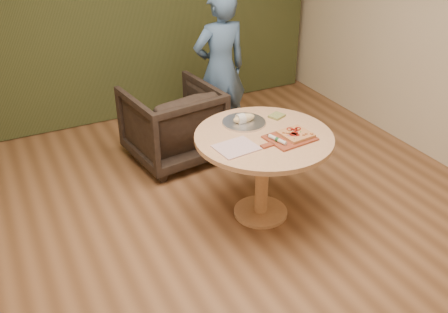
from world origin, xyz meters
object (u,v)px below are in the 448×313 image
at_px(pizza_paddle, 289,138).
at_px(person_standing, 220,69).
at_px(cutlery_roll, 277,140).
at_px(armchair, 172,120).
at_px(pedestal_table, 263,151).
at_px(bread_roll, 243,118).
at_px(serving_tray, 244,122).
at_px(flatbread_pizza, 296,134).

distance_m(pizza_paddle, person_standing, 1.53).
height_order(cutlery_roll, person_standing, person_standing).
bearing_deg(armchair, cutlery_roll, 95.80).
distance_m(pedestal_table, cutlery_roll, 0.23).
distance_m(bread_roll, person_standing, 1.17).
relative_size(pedestal_table, armchair, 1.30).
relative_size(pizza_paddle, serving_tray, 1.29).
bearing_deg(armchair, pedestal_table, 96.43).
relative_size(pedestal_table, cutlery_roll, 5.53).
xyz_separation_m(pedestal_table, person_standing, (0.30, 1.38, 0.19)).
distance_m(bread_roll, armchair, 1.06).
bearing_deg(serving_tray, flatbread_pizza, -59.08).
bearing_deg(pizza_paddle, pedestal_table, 127.06).
relative_size(cutlery_roll, armchair, 0.23).
distance_m(cutlery_roll, bread_roll, 0.42).
bearing_deg(armchair, bread_roll, 97.49).
height_order(pedestal_table, serving_tray, serving_tray).
bearing_deg(flatbread_pizza, armchair, 110.27).
bearing_deg(cutlery_roll, person_standing, 65.04).
bearing_deg(serving_tray, cutlery_roll, -81.98).
relative_size(bread_roll, armchair, 0.23).
relative_size(bread_roll, person_standing, 0.12).
xyz_separation_m(serving_tray, bread_roll, (-0.01, 0.00, 0.04)).
height_order(flatbread_pizza, armchair, armchair).
xyz_separation_m(cutlery_roll, armchair, (-0.32, 1.38, -0.36)).
bearing_deg(pedestal_table, cutlery_roll, -81.80).
height_order(pizza_paddle, serving_tray, serving_tray).
xyz_separation_m(flatbread_pizza, cutlery_roll, (-0.18, -0.02, 0.00)).
bearing_deg(pizza_paddle, serving_tray, 107.02).
xyz_separation_m(cutlery_roll, bread_roll, (-0.07, 0.42, 0.01)).
distance_m(pizza_paddle, flatbread_pizza, 0.07).
xyz_separation_m(pedestal_table, serving_tray, (-0.04, 0.26, 0.15)).
distance_m(flatbread_pizza, armchair, 1.49).
height_order(pedestal_table, pizza_paddle, pizza_paddle).
bearing_deg(flatbread_pizza, serving_tray, 120.92).
relative_size(pedestal_table, person_standing, 0.68).
relative_size(pizza_paddle, person_standing, 0.29).
height_order(bread_roll, armchair, armchair).
bearing_deg(cutlery_roll, flatbread_pizza, -7.99).
xyz_separation_m(pizza_paddle, armchair, (-0.44, 1.37, -0.34)).
distance_m(pedestal_table, serving_tray, 0.30).
bearing_deg(person_standing, flatbread_pizza, 84.96).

